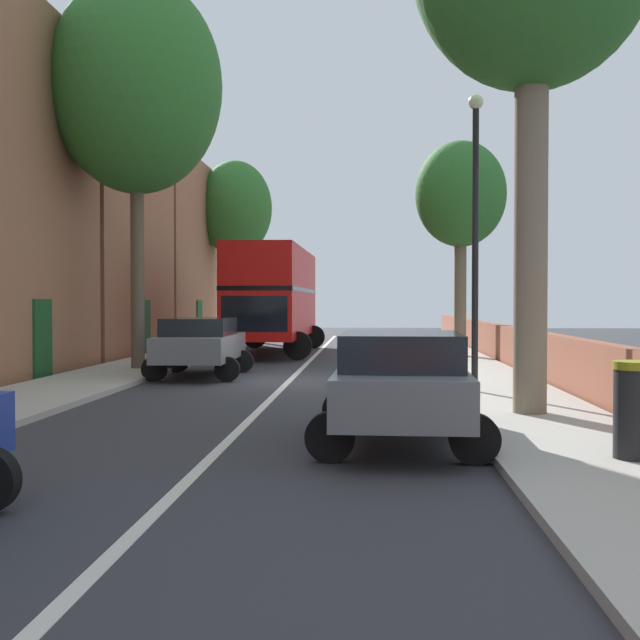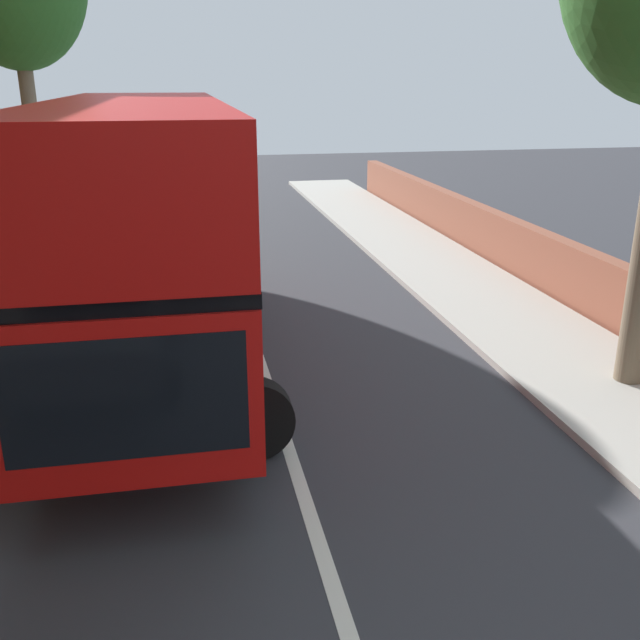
{
  "view_description": "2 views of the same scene",
  "coord_description": "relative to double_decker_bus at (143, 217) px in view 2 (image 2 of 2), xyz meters",
  "views": [
    {
      "loc": [
        2.06,
        -20.33,
        2.03
      ],
      "look_at": [
        0.27,
        8.34,
        1.37
      ],
      "focal_mm": 44.9,
      "sensor_mm": 36.0,
      "label": 1
    },
    {
      "loc": [
        -1.16,
        -0.29,
        4.4
      ],
      "look_at": [
        0.01,
        5.49,
        2.36
      ],
      "focal_mm": 39.66,
      "sensor_mm": 36.0,
      "label": 2
    }
  ],
  "objects": [
    {
      "name": "double_decker_bus",
      "position": [
        0.0,
        0.0,
        0.0
      ],
      "size": [
        3.61,
        10.24,
        4.06
      ],
      "color": "red",
      "rests_on": "ground"
    }
  ]
}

